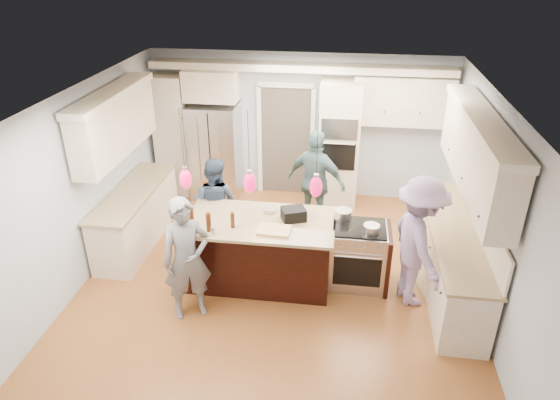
# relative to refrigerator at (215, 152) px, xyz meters

# --- Properties ---
(ground_plane) EXTENTS (6.00, 6.00, 0.00)m
(ground_plane) POSITION_rel_refrigerator_xyz_m (1.55, -2.64, -0.90)
(ground_plane) COLOR #AF6530
(ground_plane) RESTS_ON ground
(room_shell) EXTENTS (5.54, 6.04, 2.72)m
(room_shell) POSITION_rel_refrigerator_xyz_m (1.55, -2.64, 0.92)
(room_shell) COLOR #B2BCC6
(room_shell) RESTS_ON ground
(refrigerator) EXTENTS (0.90, 0.70, 1.80)m
(refrigerator) POSITION_rel_refrigerator_xyz_m (0.00, 0.00, 0.00)
(refrigerator) COLOR #B7B7BC
(refrigerator) RESTS_ON ground
(oven_column) EXTENTS (0.72, 0.69, 2.30)m
(oven_column) POSITION_rel_refrigerator_xyz_m (2.30, 0.03, 0.25)
(oven_column) COLOR beige
(oven_column) RESTS_ON ground
(back_upper_cabinets) EXTENTS (5.30, 0.61, 2.54)m
(back_upper_cabinets) POSITION_rel_refrigerator_xyz_m (0.80, 0.12, 0.77)
(back_upper_cabinets) COLOR beige
(back_upper_cabinets) RESTS_ON ground
(right_counter_run) EXTENTS (0.64, 3.10, 2.51)m
(right_counter_run) POSITION_rel_refrigerator_xyz_m (3.99, -2.34, 0.16)
(right_counter_run) COLOR beige
(right_counter_run) RESTS_ON ground
(left_cabinets) EXTENTS (0.64, 2.30, 2.51)m
(left_cabinets) POSITION_rel_refrigerator_xyz_m (-0.89, -1.84, 0.16)
(left_cabinets) COLOR beige
(left_cabinets) RESTS_ON ground
(kitchen_island) EXTENTS (2.10, 1.46, 1.12)m
(kitchen_island) POSITION_rel_refrigerator_xyz_m (1.30, -2.57, -0.41)
(kitchen_island) COLOR black
(kitchen_island) RESTS_ON ground
(island_range) EXTENTS (0.82, 0.71, 0.92)m
(island_range) POSITION_rel_refrigerator_xyz_m (2.71, -2.49, -0.44)
(island_range) COLOR #B7B7BC
(island_range) RESTS_ON ground
(pendant_lights) EXTENTS (1.75, 0.15, 1.03)m
(pendant_lights) POSITION_rel_refrigerator_xyz_m (1.30, -3.15, 0.90)
(pendant_lights) COLOR black
(pendant_lights) RESTS_ON ground
(person_bar_end) EXTENTS (0.73, 0.64, 1.68)m
(person_bar_end) POSITION_rel_refrigerator_xyz_m (0.54, -3.47, -0.06)
(person_bar_end) COLOR slate
(person_bar_end) RESTS_ON ground
(person_far_left) EXTENTS (0.82, 0.70, 1.51)m
(person_far_left) POSITION_rel_refrigerator_xyz_m (0.45, -1.79, -0.15)
(person_far_left) COLOR #2A3A51
(person_far_left) RESTS_ON ground
(person_far_right) EXTENTS (1.12, 0.79, 1.76)m
(person_far_right) POSITION_rel_refrigerator_xyz_m (1.97, -1.04, -0.02)
(person_far_right) COLOR slate
(person_far_right) RESTS_ON ground
(person_range_side) EXTENTS (1.00, 1.33, 1.83)m
(person_range_side) POSITION_rel_refrigerator_xyz_m (3.43, -2.79, 0.01)
(person_range_side) COLOR #8D76A0
(person_range_side) RESTS_ON ground
(floor_rug) EXTENTS (0.91, 1.16, 0.01)m
(floor_rug) POSITION_rel_refrigerator_xyz_m (3.95, -2.61, -0.89)
(floor_rug) COLOR olive
(floor_rug) RESTS_ON ground
(water_bottle) EXTENTS (0.07, 0.07, 0.30)m
(water_bottle) POSITION_rel_refrigerator_xyz_m (0.36, -3.20, 0.37)
(water_bottle) COLOR silver
(water_bottle) RESTS_ON kitchen_island
(beer_bottle_a) EXTENTS (0.08, 0.08, 0.26)m
(beer_bottle_a) POSITION_rel_refrigerator_xyz_m (0.51, -3.09, 0.35)
(beer_bottle_a) COLOR #411B0B
(beer_bottle_a) RESTS_ON kitchen_island
(beer_bottle_b) EXTENTS (0.08, 0.08, 0.26)m
(beer_bottle_b) POSITION_rel_refrigerator_xyz_m (0.77, -3.21, 0.35)
(beer_bottle_b) COLOR #411B0B
(beer_bottle_b) RESTS_ON kitchen_island
(beer_bottle_c) EXTENTS (0.06, 0.06, 0.21)m
(beer_bottle_c) POSITION_rel_refrigerator_xyz_m (1.05, -3.08, 0.33)
(beer_bottle_c) COLOR #411B0B
(beer_bottle_c) RESTS_ON kitchen_island
(drink_can) EXTENTS (0.07, 0.07, 0.11)m
(drink_can) POSITION_rel_refrigerator_xyz_m (0.85, -3.29, 0.28)
(drink_can) COLOR #B7B7BC
(drink_can) RESTS_ON kitchen_island
(cutting_board) EXTENTS (0.43, 0.32, 0.03)m
(cutting_board) POSITION_rel_refrigerator_xyz_m (1.59, -3.11, 0.24)
(cutting_board) COLOR tan
(cutting_board) RESTS_ON kitchen_island
(pot_large) EXTENTS (0.24, 0.24, 0.14)m
(pot_large) POSITION_rel_refrigerator_xyz_m (2.45, -2.30, 0.09)
(pot_large) COLOR #B7B7BC
(pot_large) RESTS_ON island_range
(pot_small) EXTENTS (0.22, 0.22, 0.11)m
(pot_small) POSITION_rel_refrigerator_xyz_m (2.83, -2.62, 0.08)
(pot_small) COLOR #B7B7BC
(pot_small) RESTS_ON island_range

